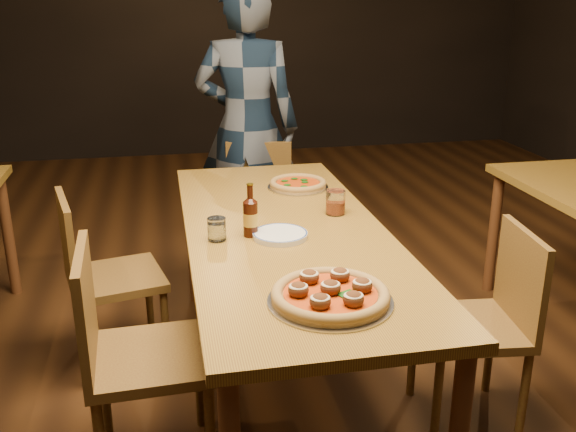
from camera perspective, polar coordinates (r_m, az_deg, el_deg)
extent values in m
plane|color=black|center=(2.95, -0.20, -14.91)|extent=(9.00, 9.00, 0.00)
plane|color=black|center=(6.91, -7.79, 17.77)|extent=(7.00, 0.00, 7.00)
cube|color=brown|center=(2.61, -0.22, -1.51)|extent=(0.80, 2.00, 0.04)
cylinder|color=#583119|center=(3.58, -8.48, -2.27)|extent=(0.06, 0.06, 0.71)
cylinder|color=#583119|center=(3.67, 2.18, -1.53)|extent=(0.06, 0.06, 0.71)
cylinder|color=#583119|center=(3.96, -23.62, -1.60)|extent=(0.06, 0.06, 0.71)
cylinder|color=#583119|center=(3.85, 17.81, -1.44)|extent=(0.06, 0.06, 0.71)
cylinder|color=#B7B7BF|center=(2.00, 3.77, -7.57)|extent=(0.39, 0.39, 0.01)
cylinder|color=#A88546|center=(1.99, 3.78, -7.22)|extent=(0.36, 0.36, 0.02)
torus|color=#A88546|center=(1.99, 3.78, -6.96)|extent=(0.37, 0.37, 0.04)
cylinder|color=#9B1509|center=(1.99, 3.79, -6.90)|extent=(0.29, 0.29, 0.00)
cylinder|color=#B7B7BF|center=(3.15, 0.89, 2.59)|extent=(0.30, 0.30, 0.01)
cylinder|color=#A88546|center=(3.15, 0.89, 2.80)|extent=(0.27, 0.27, 0.02)
torus|color=#A88546|center=(3.14, 0.89, 2.95)|extent=(0.28, 0.28, 0.03)
cylinder|color=#9B1509|center=(3.14, 0.89, 2.99)|extent=(0.21, 0.21, 0.00)
cylinder|color=white|center=(2.50, -0.70, -1.70)|extent=(0.22, 0.22, 0.02)
cylinder|color=black|center=(2.50, -3.35, -0.28)|extent=(0.06, 0.06, 0.14)
cylinder|color=black|center=(2.47, -3.40, 2.00)|extent=(0.02, 0.02, 0.07)
cylinder|color=gold|center=(2.50, -3.35, -0.28)|extent=(0.06, 0.06, 0.05)
cylinder|color=white|center=(2.48, -6.35, -1.17)|extent=(0.07, 0.07, 0.09)
cylinder|color=#A13A12|center=(2.76, 4.24, 1.22)|extent=(0.08, 0.08, 0.10)
imported|color=black|center=(3.97, -3.65, 7.85)|extent=(0.73, 0.58, 1.75)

